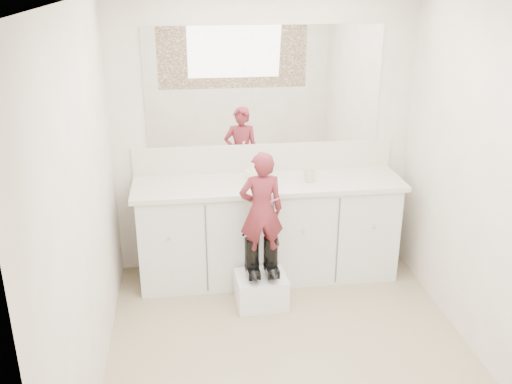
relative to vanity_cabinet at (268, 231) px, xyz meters
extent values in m
plane|color=#8A795A|center=(0.00, -1.23, -0.42)|extent=(3.00, 3.00, 0.00)
plane|color=white|center=(0.00, -1.23, 1.97)|extent=(3.00, 3.00, 0.00)
plane|color=beige|center=(0.00, 0.27, 0.77)|extent=(2.60, 0.00, 2.60)
plane|color=beige|center=(0.00, -2.73, 0.77)|extent=(2.60, 0.00, 2.60)
plane|color=beige|center=(-1.30, -1.23, 0.78)|extent=(0.00, 3.00, 3.00)
plane|color=beige|center=(1.30, -1.23, 0.78)|extent=(0.00, 3.00, 3.00)
cube|color=silver|center=(0.00, 0.00, 0.00)|extent=(2.20, 0.55, 0.85)
cube|color=beige|center=(0.00, -0.01, 0.45)|extent=(2.28, 0.58, 0.04)
cube|color=beige|center=(0.00, 0.26, 0.59)|extent=(2.28, 0.03, 0.25)
cube|color=white|center=(0.00, 0.26, 1.22)|extent=(2.00, 0.02, 1.00)
cube|color=#472819|center=(0.00, -2.71, 1.22)|extent=(2.00, 0.01, 1.20)
cylinder|color=silver|center=(0.00, 0.15, 0.52)|extent=(0.08, 0.08, 0.10)
imported|color=beige|center=(0.34, -0.05, 0.52)|extent=(0.13, 0.13, 0.10)
imported|color=white|center=(-0.15, -0.05, 0.56)|extent=(0.11, 0.11, 0.18)
cube|color=white|center=(-0.13, -0.48, -0.30)|extent=(0.42, 0.36, 0.26)
imported|color=#AB3441|center=(-0.13, -0.48, 0.40)|extent=(0.36, 0.24, 0.94)
cylinder|color=#D8548B|center=(-0.06, -0.49, 0.48)|extent=(0.14, 0.02, 0.06)
camera|label=1|loc=(-0.69, -4.45, 2.14)|focal=40.00mm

